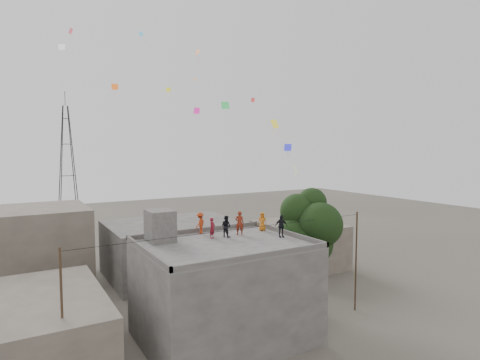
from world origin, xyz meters
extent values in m
plane|color=#48443B|center=(0.00, 0.00, 0.00)|extent=(140.00, 140.00, 0.00)
cube|color=#454341|center=(0.00, 0.00, 3.00)|extent=(10.00, 8.00, 6.00)
cube|color=#4E4C4A|center=(0.00, 0.00, 6.05)|extent=(10.00, 8.00, 0.10)
cube|color=#454341|center=(0.00, 3.92, 6.25)|extent=(10.00, 0.15, 0.30)
cube|color=#454341|center=(0.00, -3.92, 6.25)|extent=(10.00, 0.15, 0.30)
cube|color=#454341|center=(4.92, 0.00, 6.25)|extent=(0.15, 8.00, 0.30)
cube|color=#454341|center=(-4.92, 0.00, 6.25)|extent=(0.15, 8.00, 0.30)
cube|color=#454341|center=(-3.20, 2.60, 7.10)|extent=(1.60, 1.80, 2.00)
cube|color=#574F45|center=(-11.00, 2.00, 2.00)|extent=(8.00, 10.00, 4.00)
cube|color=#454341|center=(2.00, 14.00, 2.50)|extent=(12.00, 9.00, 5.00)
cube|color=#574F45|center=(-10.00, 16.00, 3.50)|extent=(9.00, 8.00, 7.00)
cube|color=#574F45|center=(14.00, 10.00, 2.20)|extent=(7.00, 8.00, 4.40)
cylinder|color=black|center=(7.20, 0.50, 2.00)|extent=(0.44, 0.44, 4.00)
cylinder|color=black|center=(7.35, 0.60, 3.60)|extent=(0.64, 0.91, 2.14)
sphere|color=black|center=(7.20, 0.50, 5.20)|extent=(3.60, 3.60, 3.60)
sphere|color=black|center=(8.30, 0.80, 6.00)|extent=(3.00, 3.00, 3.00)
sphere|color=black|center=(6.30, 1.00, 5.60)|extent=(2.80, 2.80, 2.80)
sphere|color=black|center=(7.60, -0.30, 6.60)|extent=(3.20, 3.20, 3.20)
sphere|color=black|center=(6.90, 1.40, 7.40)|extent=(2.60, 2.60, 2.60)
sphere|color=black|center=(8.00, 1.10, 8.00)|extent=(2.20, 2.20, 2.20)
cylinder|color=black|center=(-9.50, -1.50, 3.70)|extent=(0.12, 0.12, 7.40)
cylinder|color=black|center=(10.50, -1.00, 3.70)|extent=(0.12, 0.12, 7.40)
cylinder|color=black|center=(0.50, -1.25, 7.20)|extent=(20.00, 0.52, 0.02)
cylinder|color=black|center=(-4.85, 39.15, 9.00)|extent=(1.27, 1.27, 18.01)
cylinder|color=black|center=(-3.15, 39.15, 9.00)|extent=(1.27, 1.27, 18.01)
cylinder|color=black|center=(-3.15, 40.85, 9.00)|extent=(1.27, 1.27, 18.01)
cylinder|color=black|center=(-4.85, 40.85, 9.00)|extent=(1.27, 1.27, 18.01)
cube|color=black|center=(-4.00, 40.00, 3.60)|extent=(2.36, 0.08, 0.08)
cube|color=black|center=(-4.00, 40.00, 3.60)|extent=(0.08, 2.36, 0.08)
cube|color=black|center=(-4.00, 40.00, 8.10)|extent=(1.81, 0.08, 0.08)
cube|color=black|center=(-4.00, 40.00, 8.10)|extent=(0.08, 1.81, 0.08)
cube|color=black|center=(-4.00, 40.00, 12.60)|extent=(1.26, 0.08, 0.08)
cube|color=black|center=(-4.00, 40.00, 12.60)|extent=(0.08, 1.26, 0.08)
cube|color=black|center=(-4.00, 40.00, 16.20)|extent=(0.82, 0.08, 0.08)
cube|color=black|center=(-4.00, 40.00, 16.20)|extent=(0.08, 0.82, 0.08)
cylinder|color=black|center=(-4.00, 40.00, 19.00)|extent=(0.08, 0.08, 2.00)
imported|color=maroon|center=(2.11, 1.68, 6.92)|extent=(0.72, 0.66, 1.65)
imported|color=#C96A17|center=(4.25, 2.10, 6.76)|extent=(0.76, 0.75, 1.33)
imported|color=black|center=(1.02, 1.59, 6.82)|extent=(0.80, 0.87, 1.44)
imported|color=black|center=(4.15, -0.32, 6.85)|extent=(0.94, 0.57, 1.49)
imported|color=#B43714|center=(-0.05, 3.40, 6.84)|extent=(1.10, 1.03, 1.49)
imported|color=maroon|center=(0.04, 1.68, 6.78)|extent=(0.59, 0.54, 1.36)
plane|color=orange|center=(-5.32, 4.74, 15.94)|extent=(0.42, 0.17, 0.39)
plane|color=#FF28A8|center=(1.12, 6.41, 14.86)|extent=(0.48, 0.17, 0.45)
plane|color=#FFFA27|center=(0.43, 10.59, 16.89)|extent=(0.42, 0.30, 0.31)
plane|color=#272BE2|center=(6.43, 2.03, 12.08)|extent=(0.46, 0.50, 0.51)
plane|color=white|center=(-7.93, 8.44, 18.88)|extent=(0.44, 0.28, 0.42)
plane|color=#D05717|center=(5.03, 15.46, 18.87)|extent=(0.11, 0.37, 0.35)
plane|color=#38D25F|center=(1.80, 3.12, 15.00)|extent=(0.59, 0.57, 0.47)
plane|color=red|center=(9.08, 11.10, 16.63)|extent=(0.40, 0.08, 0.39)
plane|color=orange|center=(-1.13, 1.22, 17.89)|extent=(0.25, 0.39, 0.31)
plane|color=#51BFF5|center=(-0.48, 14.97, 22.35)|extent=(0.36, 0.36, 0.35)
plane|color=#E5485C|center=(-7.56, 6.78, 19.59)|extent=(0.32, 0.37, 0.32)
plane|color=yellow|center=(4.07, 0.37, 13.65)|extent=(0.32, 0.64, 0.55)
plane|color=yellow|center=(7.23, 2.16, 10.50)|extent=(0.52, 0.56, 0.53)
camera|label=1|loc=(-11.50, -21.68, 12.03)|focal=30.00mm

